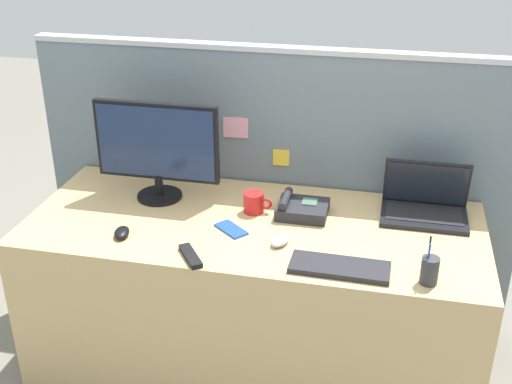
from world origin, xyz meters
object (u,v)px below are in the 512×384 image
object	(u,v)px
computer_mouse_right_hand	(280,241)
pen_cup	(430,270)
computer_mouse_left_hand	(122,233)
cell_phone_blue_case	(231,229)
keyboard_main	(340,267)
coffee_mug	(254,202)
desktop_monitor	(157,147)
desk_phone	(301,208)
tv_remote	(191,256)
laptop	(425,203)

from	to	relation	value
computer_mouse_right_hand	pen_cup	distance (m)	0.59
computer_mouse_left_hand	cell_phone_blue_case	xyz separation A→B (m)	(0.42, 0.14, -0.01)
keyboard_main	coffee_mug	size ratio (longest dim) A/B	2.93
cell_phone_blue_case	coffee_mug	distance (m)	0.19
desktop_monitor	computer_mouse_left_hand	distance (m)	0.44
desk_phone	keyboard_main	bearing A→B (deg)	-62.77
computer_mouse_right_hand	tv_remote	bearing A→B (deg)	-131.37
computer_mouse_left_hand	keyboard_main	bearing A→B (deg)	-16.36
keyboard_main	computer_mouse_right_hand	distance (m)	0.29
cell_phone_blue_case	tv_remote	distance (m)	0.27
desk_phone	pen_cup	size ratio (longest dim) A/B	1.21
desk_phone	keyboard_main	xyz separation A→B (m)	(0.21, -0.40, -0.02)
desktop_monitor	computer_mouse_left_hand	size ratio (longest dim) A/B	5.62
laptop	tv_remote	xyz separation A→B (m)	(-0.88, -0.56, -0.05)
desk_phone	coffee_mug	distance (m)	0.20
desk_phone	computer_mouse_left_hand	world-z (taller)	desk_phone
laptop	pen_cup	world-z (taller)	laptop
desktop_monitor	keyboard_main	xyz separation A→B (m)	(0.86, -0.44, -0.23)
desktop_monitor	laptop	xyz separation A→B (m)	(1.17, 0.08, -0.19)
desk_phone	computer_mouse_right_hand	world-z (taller)	desk_phone
computer_mouse_right_hand	cell_phone_blue_case	xyz separation A→B (m)	(-0.22, 0.07, -0.01)
laptop	computer_mouse_left_hand	world-z (taller)	laptop
desk_phone	computer_mouse_left_hand	distance (m)	0.76
pen_cup	desktop_monitor	bearing A→B (deg)	158.80
coffee_mug	laptop	bearing A→B (deg)	10.46
tv_remote	coffee_mug	size ratio (longest dim) A/B	1.34
laptop	coffee_mug	bearing A→B (deg)	-169.54
desk_phone	computer_mouse_left_hand	bearing A→B (deg)	-153.38
computer_mouse_right_hand	desk_phone	bearing A→B (deg)	100.32
laptop	coffee_mug	distance (m)	0.73
cell_phone_blue_case	coffee_mug	world-z (taller)	coffee_mug
desktop_monitor	cell_phone_blue_case	xyz separation A→B (m)	(0.40, -0.24, -0.24)
desk_phone	keyboard_main	world-z (taller)	desk_phone
laptop	tv_remote	world-z (taller)	laptop
laptop	cell_phone_blue_case	world-z (taller)	laptop
computer_mouse_right_hand	pen_cup	bearing A→B (deg)	4.16
desktop_monitor	computer_mouse_right_hand	world-z (taller)	desktop_monitor
desk_phone	laptop	bearing A→B (deg)	12.62
desktop_monitor	laptop	size ratio (longest dim) A/B	1.55
desk_phone	cell_phone_blue_case	world-z (taller)	desk_phone
keyboard_main	computer_mouse_left_hand	world-z (taller)	computer_mouse_left_hand
computer_mouse_right_hand	computer_mouse_left_hand	distance (m)	0.64
desktop_monitor	desk_phone	distance (m)	0.69
coffee_mug	computer_mouse_left_hand	bearing A→B (deg)	-145.86
laptop	cell_phone_blue_case	distance (m)	0.84
computer_mouse_right_hand	computer_mouse_left_hand	xyz separation A→B (m)	(-0.64, -0.07, 0.00)
computer_mouse_left_hand	desk_phone	bearing A→B (deg)	14.28
computer_mouse_left_hand	coffee_mug	world-z (taller)	coffee_mug
keyboard_main	tv_remote	xyz separation A→B (m)	(-0.57, -0.04, -0.00)
computer_mouse_right_hand	cell_phone_blue_case	bearing A→B (deg)	-178.32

